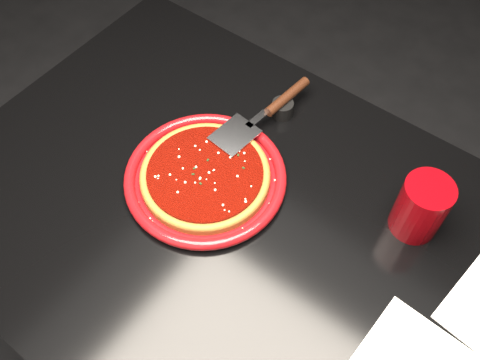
# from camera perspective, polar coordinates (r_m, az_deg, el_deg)

# --- Properties ---
(floor) EXTENTS (4.00, 4.00, 0.01)m
(floor) POSITION_cam_1_polar(r_m,az_deg,el_deg) (1.67, 0.75, -17.84)
(floor) COLOR black
(floor) RESTS_ON ground
(table) EXTENTS (1.20, 0.80, 0.75)m
(table) POSITION_cam_1_polar(r_m,az_deg,el_deg) (1.31, 0.93, -13.21)
(table) COLOR black
(table) RESTS_ON floor
(plate) EXTENTS (0.39, 0.39, 0.02)m
(plate) POSITION_cam_1_polar(r_m,az_deg,el_deg) (1.02, -3.72, 0.29)
(plate) COLOR maroon
(plate) RESTS_ON table
(pizza_crust) EXTENTS (0.31, 0.31, 0.01)m
(pizza_crust) POSITION_cam_1_polar(r_m,az_deg,el_deg) (1.02, -3.73, 0.41)
(pizza_crust) COLOR brown
(pizza_crust) RESTS_ON plate
(pizza_crust_rim) EXTENTS (0.31, 0.31, 0.02)m
(pizza_crust_rim) POSITION_cam_1_polar(r_m,az_deg,el_deg) (1.01, -3.75, 0.60)
(pizza_crust_rim) COLOR brown
(pizza_crust_rim) RESTS_ON plate
(pizza_sauce) EXTENTS (0.28, 0.28, 0.01)m
(pizza_sauce) POSITION_cam_1_polar(r_m,az_deg,el_deg) (1.01, -3.76, 0.75)
(pizza_sauce) COLOR #650A03
(pizza_sauce) RESTS_ON plate
(parmesan_dusting) EXTENTS (0.21, 0.21, 0.01)m
(parmesan_dusting) POSITION_cam_1_polar(r_m,az_deg,el_deg) (1.00, -3.78, 0.95)
(parmesan_dusting) COLOR beige
(parmesan_dusting) RESTS_ON plate
(basil_flecks) EXTENTS (0.19, 0.19, 0.00)m
(basil_flecks) POSITION_cam_1_polar(r_m,az_deg,el_deg) (1.00, -3.78, 0.92)
(basil_flecks) COLOR black
(basil_flecks) RESTS_ON plate
(pizza_server) EXTENTS (0.11, 0.30, 0.02)m
(pizza_server) POSITION_cam_1_polar(r_m,az_deg,el_deg) (1.08, 2.51, 7.03)
(pizza_server) COLOR #B5B7BC
(pizza_server) RESTS_ON plate
(cup) EXTENTS (0.11, 0.11, 0.12)m
(cup) POSITION_cam_1_polar(r_m,az_deg,el_deg) (0.97, 18.74, -2.77)
(cup) COLOR #8C050A
(cup) RESTS_ON table
(ramekin) EXTENTS (0.06, 0.06, 0.03)m
(ramekin) POSITION_cam_1_polar(r_m,az_deg,el_deg) (1.12, 4.55, 7.59)
(ramekin) COLOR black
(ramekin) RESTS_ON table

